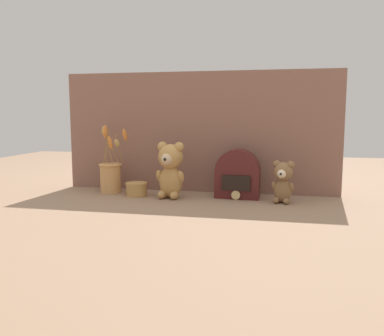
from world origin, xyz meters
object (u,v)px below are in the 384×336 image
object	(u,v)px
decorative_tin_tall	(137,189)
flower_vase	(111,174)
teddy_bear_large	(170,169)
teddy_bear_medium	(283,181)
vintage_radio	(238,176)

from	to	relation	value
decorative_tin_tall	flower_vase	bearing A→B (deg)	163.60
teddy_bear_large	decorative_tin_tall	world-z (taller)	teddy_bear_large
teddy_bear_large	teddy_bear_medium	world-z (taller)	teddy_bear_large
vintage_radio	teddy_bear_medium	bearing A→B (deg)	-18.67
teddy_bear_large	vintage_radio	distance (m)	0.31
teddy_bear_large	decorative_tin_tall	xyz separation A→B (m)	(-0.17, 0.02, -0.10)
decorative_tin_tall	vintage_radio	bearing A→B (deg)	5.75
teddy_bear_medium	decorative_tin_tall	bearing A→B (deg)	178.22
vintage_radio	decorative_tin_tall	size ratio (longest dim) A/B	2.18
teddy_bear_large	vintage_radio	world-z (taller)	teddy_bear_large
flower_vase	decorative_tin_tall	distance (m)	0.17
flower_vase	vintage_radio	distance (m)	0.62
vintage_radio	flower_vase	bearing A→B (deg)	-179.70
teddy_bear_medium	vintage_radio	distance (m)	0.21
flower_vase	vintage_radio	world-z (taller)	flower_vase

